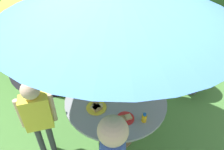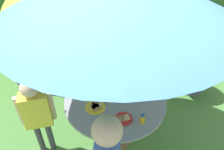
{
  "view_description": "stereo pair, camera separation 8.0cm",
  "coord_description": "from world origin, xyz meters",
  "px_view_note": "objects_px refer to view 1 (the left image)",
  "views": [
    {
      "loc": [
        -0.52,
        -1.78,
        2.52
      ],
      "look_at": [
        0.0,
        0.19,
        0.95
      ],
      "focal_mm": 33.57,
      "sensor_mm": 36.0,
      "label": 1
    },
    {
      "loc": [
        -0.44,
        -1.8,
        2.52
      ],
      "look_at": [
        0.0,
        0.19,
        0.95
      ],
      "focal_mm": 33.57,
      "sensor_mm": 36.0,
      "label": 2
    }
  ],
  "objects_px": {
    "child_in_pink_shirt": "(71,66)",
    "juice_bottle_far_right": "(121,90)",
    "child_in_yellow_shirt": "(37,112)",
    "cup_near": "(106,95)",
    "garden_table": "(116,107)",
    "plate_mid_left": "(85,93)",
    "snack_bowl": "(107,83)",
    "plate_far_left": "(137,90)",
    "potted_plant": "(193,71)",
    "juice_bottle_center_back": "(100,72)",
    "plate_front_edge": "(97,107)",
    "plate_near_right": "(125,118)",
    "juice_bottle_back_edge": "(123,84)",
    "plate_near_left": "(125,77)",
    "dome_tent": "(53,28)",
    "juice_bottle_mid_right": "(89,77)",
    "juice_bottle_spot_a": "(144,118)",
    "juice_bottle_center_front": "(106,70)",
    "wooden_chair": "(78,59)"
  },
  "relations": [
    {
      "from": "snack_bowl",
      "to": "plate_far_left",
      "type": "bearing_deg",
      "value": -31.85
    },
    {
      "from": "wooden_chair",
      "to": "plate_far_left",
      "type": "bearing_deg",
      "value": -77.04
    },
    {
      "from": "snack_bowl",
      "to": "garden_table",
      "type": "bearing_deg",
      "value": -80.49
    },
    {
      "from": "wooden_chair",
      "to": "juice_bottle_far_right",
      "type": "bearing_deg",
      "value": -85.47
    },
    {
      "from": "child_in_yellow_shirt",
      "to": "cup_near",
      "type": "height_order",
      "value": "child_in_yellow_shirt"
    },
    {
      "from": "plate_near_left",
      "to": "juice_bottle_mid_right",
      "type": "height_order",
      "value": "juice_bottle_mid_right"
    },
    {
      "from": "potted_plant",
      "to": "plate_mid_left",
      "type": "bearing_deg",
      "value": -167.07
    },
    {
      "from": "child_in_yellow_shirt",
      "to": "juice_bottle_spot_a",
      "type": "bearing_deg",
      "value": -20.76
    },
    {
      "from": "plate_near_right",
      "to": "juice_bottle_back_edge",
      "type": "distance_m",
      "value": 0.53
    },
    {
      "from": "garden_table",
      "to": "plate_mid_left",
      "type": "relative_size",
      "value": 6.37
    },
    {
      "from": "juice_bottle_center_back",
      "to": "juice_bottle_spot_a",
      "type": "height_order",
      "value": "juice_bottle_center_back"
    },
    {
      "from": "child_in_pink_shirt",
      "to": "juice_bottle_back_edge",
      "type": "height_order",
      "value": "child_in_pink_shirt"
    },
    {
      "from": "potted_plant",
      "to": "plate_near_left",
      "type": "height_order",
      "value": "plate_near_left"
    },
    {
      "from": "juice_bottle_center_back",
      "to": "plate_mid_left",
      "type": "bearing_deg",
      "value": -129.77
    },
    {
      "from": "garden_table",
      "to": "wooden_chair",
      "type": "height_order",
      "value": "wooden_chair"
    },
    {
      "from": "plate_far_left",
      "to": "juice_bottle_center_back",
      "type": "bearing_deg",
      "value": 131.95
    },
    {
      "from": "juice_bottle_back_edge",
      "to": "cup_near",
      "type": "height_order",
      "value": "juice_bottle_back_edge"
    },
    {
      "from": "juice_bottle_center_back",
      "to": "plate_front_edge",
      "type": "bearing_deg",
      "value": -105.73
    },
    {
      "from": "juice_bottle_mid_right",
      "to": "plate_mid_left",
      "type": "bearing_deg",
      "value": -112.84
    },
    {
      "from": "child_in_yellow_shirt",
      "to": "juice_bottle_center_back",
      "type": "xyz_separation_m",
      "value": [
        0.83,
        0.51,
        0.03
      ]
    },
    {
      "from": "child_in_yellow_shirt",
      "to": "juice_bottle_center_front",
      "type": "relative_size",
      "value": 9.08
    },
    {
      "from": "child_in_yellow_shirt",
      "to": "child_in_pink_shirt",
      "type": "bearing_deg",
      "value": 60.53
    },
    {
      "from": "potted_plant",
      "to": "juice_bottle_spot_a",
      "type": "distance_m",
      "value": 1.75
    },
    {
      "from": "garden_table",
      "to": "juice_bottle_center_front",
      "type": "relative_size",
      "value": 9.5
    },
    {
      "from": "child_in_yellow_shirt",
      "to": "juice_bottle_mid_right",
      "type": "height_order",
      "value": "child_in_yellow_shirt"
    },
    {
      "from": "child_in_yellow_shirt",
      "to": "juice_bottle_center_back",
      "type": "bearing_deg",
      "value": 30.81
    },
    {
      "from": "child_in_yellow_shirt",
      "to": "plate_mid_left",
      "type": "xyz_separation_m",
      "value": [
        0.57,
        0.19,
        -0.02
      ]
    },
    {
      "from": "dome_tent",
      "to": "plate_near_right",
      "type": "bearing_deg",
      "value": -64.45
    },
    {
      "from": "child_in_pink_shirt",
      "to": "juice_bottle_spot_a",
      "type": "bearing_deg",
      "value": -1.02
    },
    {
      "from": "child_in_yellow_shirt",
      "to": "juice_bottle_center_back",
      "type": "distance_m",
      "value": 0.98
    },
    {
      "from": "juice_bottle_spot_a",
      "to": "plate_far_left",
      "type": "bearing_deg",
      "value": 77.75
    },
    {
      "from": "juice_bottle_back_edge",
      "to": "plate_mid_left",
      "type": "bearing_deg",
      "value": 179.0
    },
    {
      "from": "potted_plant",
      "to": "plate_far_left",
      "type": "bearing_deg",
      "value": -155.81
    },
    {
      "from": "juice_bottle_far_right",
      "to": "juice_bottle_mid_right",
      "type": "bearing_deg",
      "value": 133.62
    },
    {
      "from": "plate_far_left",
      "to": "juice_bottle_center_back",
      "type": "height_order",
      "value": "juice_bottle_center_back"
    },
    {
      "from": "wooden_chair",
      "to": "juice_bottle_mid_right",
      "type": "height_order",
      "value": "wooden_chair"
    },
    {
      "from": "plate_front_edge",
      "to": "juice_bottle_center_front",
      "type": "bearing_deg",
      "value": 66.39
    },
    {
      "from": "wooden_chair",
      "to": "plate_mid_left",
      "type": "distance_m",
      "value": 1.13
    },
    {
      "from": "child_in_pink_shirt",
      "to": "juice_bottle_far_right",
      "type": "bearing_deg",
      "value": 6.84
    },
    {
      "from": "juice_bottle_back_edge",
      "to": "cup_near",
      "type": "xyz_separation_m",
      "value": [
        -0.25,
        -0.12,
        -0.03
      ]
    },
    {
      "from": "snack_bowl",
      "to": "plate_front_edge",
      "type": "xyz_separation_m",
      "value": [
        -0.21,
        -0.37,
        -0.03
      ]
    },
    {
      "from": "snack_bowl",
      "to": "plate_far_left",
      "type": "height_order",
      "value": "snack_bowl"
    },
    {
      "from": "plate_mid_left",
      "to": "plate_far_left",
      "type": "distance_m",
      "value": 0.67
    },
    {
      "from": "garden_table",
      "to": "juice_bottle_back_edge",
      "type": "height_order",
      "value": "juice_bottle_back_edge"
    },
    {
      "from": "plate_near_right",
      "to": "potted_plant",
      "type": "bearing_deg",
      "value": 31.95
    },
    {
      "from": "plate_front_edge",
      "to": "plate_near_right",
      "type": "xyz_separation_m",
      "value": [
        0.27,
        -0.24,
        -0.0
      ]
    },
    {
      "from": "dome_tent",
      "to": "child_in_pink_shirt",
      "type": "bearing_deg",
      "value": -70.8
    },
    {
      "from": "child_in_yellow_shirt",
      "to": "snack_bowl",
      "type": "relative_size",
      "value": 6.76
    },
    {
      "from": "potted_plant",
      "to": "juice_bottle_center_back",
      "type": "height_order",
      "value": "juice_bottle_center_back"
    },
    {
      "from": "juice_bottle_mid_right",
      "to": "juice_bottle_spot_a",
      "type": "distance_m",
      "value": 0.96
    }
  ]
}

